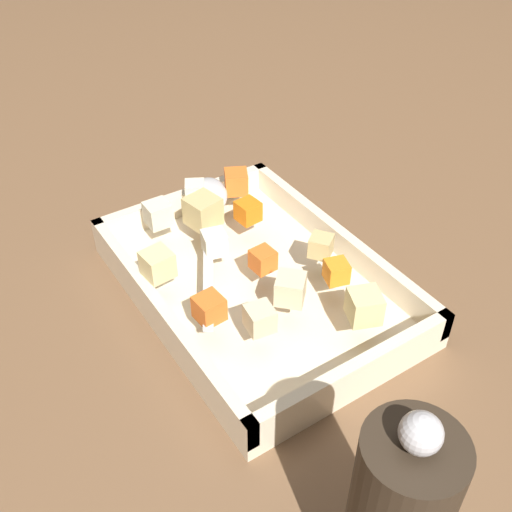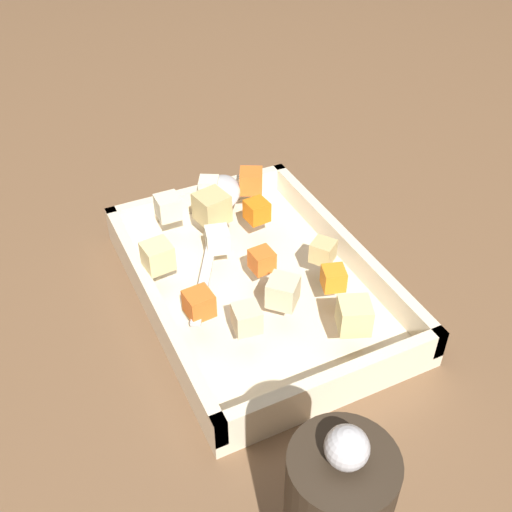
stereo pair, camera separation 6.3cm
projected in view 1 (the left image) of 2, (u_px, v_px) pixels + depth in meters
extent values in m
plane|color=brown|center=(244.00, 295.00, 0.67)|extent=(4.00, 4.00, 0.00)
cube|color=beige|center=(256.00, 290.00, 0.66)|extent=(0.34, 0.24, 0.01)
cube|color=beige|center=(161.00, 315.00, 0.60)|extent=(0.34, 0.01, 0.03)
cube|color=beige|center=(338.00, 239.00, 0.70)|extent=(0.34, 0.01, 0.03)
cube|color=beige|center=(185.00, 202.00, 0.75)|extent=(0.01, 0.24, 0.03)
cube|color=beige|center=(355.00, 374.00, 0.54)|extent=(0.01, 0.24, 0.03)
cube|color=orange|center=(263.00, 260.00, 0.63)|extent=(0.02, 0.02, 0.02)
cube|color=orange|center=(236.00, 182.00, 0.74)|extent=(0.04, 0.04, 0.03)
cube|color=orange|center=(248.00, 211.00, 0.69)|extent=(0.03, 0.03, 0.02)
cube|color=orange|center=(336.00, 271.00, 0.61)|extent=(0.03, 0.03, 0.02)
cube|color=orange|center=(209.00, 308.00, 0.57)|extent=(0.03, 0.03, 0.02)
cube|color=#E0CC89|center=(158.00, 264.00, 0.62)|extent=(0.03, 0.03, 0.03)
cube|color=tan|center=(321.00, 246.00, 0.64)|extent=(0.03, 0.03, 0.02)
cube|color=tan|center=(202.00, 211.00, 0.68)|extent=(0.04, 0.04, 0.03)
cube|color=#E0CC89|center=(364.00, 306.00, 0.57)|extent=(0.04, 0.04, 0.03)
cube|color=beige|center=(260.00, 318.00, 0.56)|extent=(0.03, 0.03, 0.02)
cube|color=beige|center=(290.00, 289.00, 0.59)|extent=(0.04, 0.04, 0.03)
cube|color=beige|center=(195.00, 191.00, 0.72)|extent=(0.03, 0.03, 0.02)
cube|color=beige|center=(158.00, 214.00, 0.69)|extent=(0.03, 0.03, 0.03)
cube|color=silver|center=(215.00, 243.00, 0.65)|extent=(0.03, 0.03, 0.02)
ellipsoid|color=silver|center=(208.00, 196.00, 0.72)|extent=(0.09, 0.08, 0.02)
cube|color=silver|center=(208.00, 269.00, 0.63)|extent=(0.16, 0.09, 0.01)
sphere|color=#B7B7BC|center=(421.00, 433.00, 0.32)|extent=(0.02, 0.02, 0.02)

